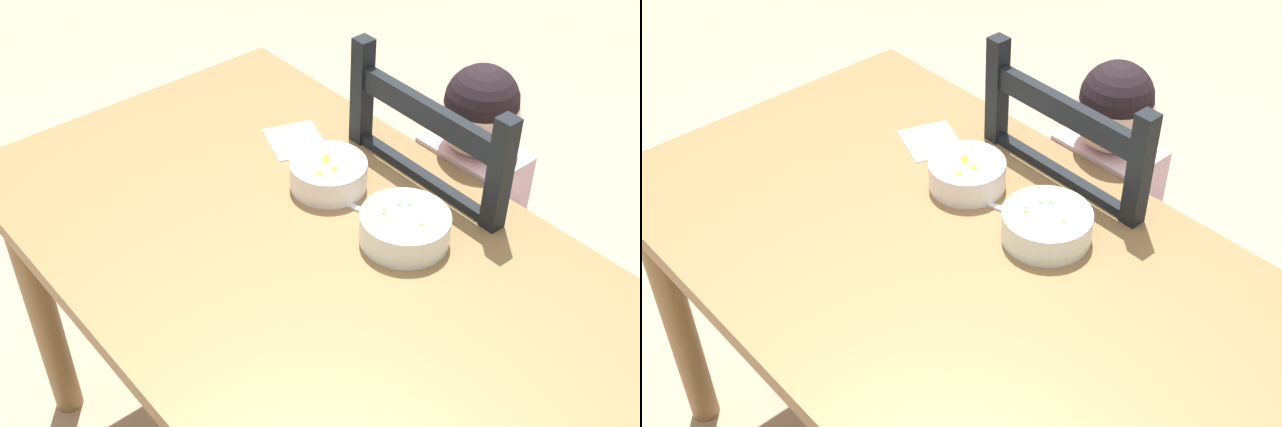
{
  "view_description": "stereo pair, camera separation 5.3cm",
  "coord_description": "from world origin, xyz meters",
  "views": [
    {
      "loc": [
        0.92,
        -0.72,
        1.8
      ],
      "look_at": [
        0.0,
        0.05,
        0.83
      ],
      "focal_mm": 46.82,
      "sensor_mm": 36.0,
      "label": 1
    },
    {
      "loc": [
        0.89,
        -0.76,
        1.8
      ],
      "look_at": [
        0.0,
        0.05,
        0.83
      ],
      "focal_mm": 46.82,
      "sensor_mm": 36.0,
      "label": 2
    }
  ],
  "objects": [
    {
      "name": "paper_napkin",
      "position": [
        -0.27,
        0.21,
        0.78
      ],
      "size": [
        0.16,
        0.15,
        0.0
      ],
      "primitive_type": "cube",
      "rotation": [
        0.0,
        0.0,
        -0.36
      ],
      "color": "white",
      "rests_on": "dining_table"
    },
    {
      "name": "bowl_of_peas",
      "position": [
        0.12,
        0.16,
        0.81
      ],
      "size": [
        0.17,
        0.17,
        0.06
      ],
      "color": "white",
      "rests_on": "dining_table"
    },
    {
      "name": "child_figure",
      "position": [
        0.01,
        0.45,
        0.65
      ],
      "size": [
        0.32,
        0.31,
        0.98
      ],
      "color": "silver",
      "rests_on": "ground"
    },
    {
      "name": "dining_chair",
      "position": [
        0.01,
        0.45,
        0.48
      ],
      "size": [
        0.43,
        0.43,
        1.02
      ],
      "color": "black",
      "rests_on": "ground"
    },
    {
      "name": "bowl_of_carrots",
      "position": [
        -0.1,
        0.16,
        0.81
      ],
      "size": [
        0.16,
        0.16,
        0.06
      ],
      "color": "white",
      "rests_on": "dining_table"
    },
    {
      "name": "spoon",
      "position": [
        -0.03,
        0.15,
        0.78
      ],
      "size": [
        0.14,
        0.05,
        0.01
      ],
      "color": "silver",
      "rests_on": "dining_table"
    },
    {
      "name": "dining_table",
      "position": [
        0.0,
        0.0,
        0.66
      ],
      "size": [
        1.32,
        0.81,
        0.78
      ],
      "color": "olive",
      "rests_on": "ground"
    }
  ]
}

